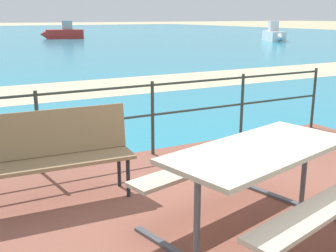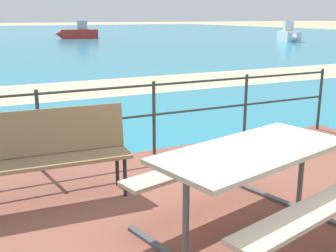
{
  "view_description": "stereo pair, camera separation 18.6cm",
  "coord_description": "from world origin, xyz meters",
  "px_view_note": "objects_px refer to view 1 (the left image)",
  "views": [
    {
      "loc": [
        -2.28,
        -2.34,
        1.88
      ],
      "look_at": [
        -0.04,
        1.92,
        0.58
      ],
      "focal_mm": 43.93,
      "sensor_mm": 36.0,
      "label": 1
    },
    {
      "loc": [
        -2.12,
        -2.42,
        1.88
      ],
      "look_at": [
        -0.04,
        1.92,
        0.58
      ],
      "focal_mm": 43.93,
      "sensor_mm": 36.0,
      "label": 2
    }
  ],
  "objects_px": {
    "park_bench": "(42,150)",
    "picnic_table": "(259,168)",
    "boat_far": "(274,35)",
    "boat_mid": "(64,33)"
  },
  "relations": [
    {
      "from": "picnic_table",
      "to": "boat_mid",
      "type": "distance_m",
      "value": 33.6
    },
    {
      "from": "picnic_table",
      "to": "boat_far",
      "type": "height_order",
      "value": "boat_far"
    },
    {
      "from": "picnic_table",
      "to": "park_bench",
      "type": "distance_m",
      "value": 2.09
    },
    {
      "from": "park_bench",
      "to": "boat_mid",
      "type": "xyz_separation_m",
      "value": [
        8.04,
        31.47,
        -0.13
      ]
    },
    {
      "from": "park_bench",
      "to": "picnic_table",
      "type": "bearing_deg",
      "value": -41.99
    },
    {
      "from": "picnic_table",
      "to": "boat_far",
      "type": "relative_size",
      "value": 0.53
    },
    {
      "from": "boat_far",
      "to": "park_bench",
      "type": "bearing_deg",
      "value": -19.15
    },
    {
      "from": "picnic_table",
      "to": "boat_mid",
      "type": "height_order",
      "value": "boat_mid"
    },
    {
      "from": "park_bench",
      "to": "boat_far",
      "type": "relative_size",
      "value": 0.47
    },
    {
      "from": "picnic_table",
      "to": "boat_far",
      "type": "xyz_separation_m",
      "value": [
        20.08,
        22.25,
        -0.2
      ]
    }
  ]
}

